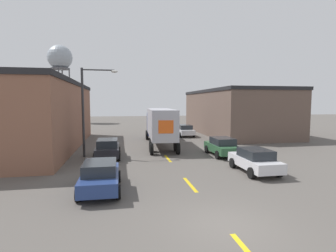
{
  "coord_description": "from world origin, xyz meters",
  "views": [
    {
      "loc": [
        -3.77,
        -8.78,
        4.55
      ],
      "look_at": [
        0.19,
        12.81,
        2.58
      ],
      "focal_mm": 28.0,
      "sensor_mm": 36.0,
      "label": 1
    }
  ],
  "objects_px": {
    "water_tower": "(60,59)",
    "parked_car_left_near": "(100,176)",
    "parked_car_right_near": "(255,160)",
    "street_lamp": "(88,105)",
    "parked_car_left_far": "(108,148)",
    "parked_car_right_far": "(185,130)",
    "parked_car_right_mid": "(222,146)",
    "semi_truck": "(160,124)"
  },
  "relations": [
    {
      "from": "water_tower",
      "to": "parked_car_left_near",
      "type": "bearing_deg",
      "value": -76.38
    },
    {
      "from": "parked_car_right_near",
      "to": "water_tower",
      "type": "relative_size",
      "value": 0.25
    },
    {
      "from": "parked_car_right_near",
      "to": "street_lamp",
      "type": "distance_m",
      "value": 13.82
    },
    {
      "from": "parked_car_left_far",
      "to": "parked_car_right_far",
      "type": "height_order",
      "value": "same"
    },
    {
      "from": "parked_car_right_near",
      "to": "parked_car_left_near",
      "type": "bearing_deg",
      "value": -168.48
    },
    {
      "from": "parked_car_right_mid",
      "to": "parked_car_left_far",
      "type": "distance_m",
      "value": 9.68
    },
    {
      "from": "parked_car_right_far",
      "to": "water_tower",
      "type": "height_order",
      "value": "water_tower"
    },
    {
      "from": "parked_car_right_near",
      "to": "water_tower",
      "type": "height_order",
      "value": "water_tower"
    },
    {
      "from": "parked_car_right_mid",
      "to": "street_lamp",
      "type": "height_order",
      "value": "street_lamp"
    },
    {
      "from": "parked_car_right_far",
      "to": "street_lamp",
      "type": "relative_size",
      "value": 0.58
    },
    {
      "from": "parked_car_left_near",
      "to": "water_tower",
      "type": "height_order",
      "value": "water_tower"
    },
    {
      "from": "parked_car_left_far",
      "to": "parked_car_right_far",
      "type": "bearing_deg",
      "value": 52.29
    },
    {
      "from": "semi_truck",
      "to": "parked_car_right_mid",
      "type": "bearing_deg",
      "value": -52.21
    },
    {
      "from": "parked_car_right_mid",
      "to": "parked_car_left_far",
      "type": "height_order",
      "value": "same"
    },
    {
      "from": "parked_car_right_mid",
      "to": "parked_car_right_near",
      "type": "distance_m",
      "value": 5.54
    },
    {
      "from": "parked_car_right_mid",
      "to": "parked_car_right_far",
      "type": "xyz_separation_m",
      "value": [
        0.0,
        13.25,
        0.0
      ]
    },
    {
      "from": "semi_truck",
      "to": "parked_car_right_far",
      "type": "height_order",
      "value": "semi_truck"
    },
    {
      "from": "parked_car_left_far",
      "to": "parked_car_left_near",
      "type": "xyz_separation_m",
      "value": [
        0.0,
        -8.28,
        0.0
      ]
    },
    {
      "from": "parked_car_right_far",
      "to": "parked_car_right_near",
      "type": "height_order",
      "value": "same"
    },
    {
      "from": "parked_car_right_far",
      "to": "water_tower",
      "type": "bearing_deg",
      "value": 127.05
    },
    {
      "from": "parked_car_left_near",
      "to": "street_lamp",
      "type": "xyz_separation_m",
      "value": [
        -1.59,
        9.18,
        3.57
      ]
    },
    {
      "from": "parked_car_right_mid",
      "to": "parked_car_left_near",
      "type": "xyz_separation_m",
      "value": [
        -9.65,
        -7.5,
        0.0
      ]
    },
    {
      "from": "water_tower",
      "to": "street_lamp",
      "type": "relative_size",
      "value": 2.34
    },
    {
      "from": "semi_truck",
      "to": "parked_car_right_far",
      "type": "distance_m",
      "value": 8.2
    },
    {
      "from": "semi_truck",
      "to": "water_tower",
      "type": "distance_m",
      "value": 41.08
    },
    {
      "from": "water_tower",
      "to": "street_lamp",
      "type": "xyz_separation_m",
      "value": [
        10.38,
        -40.2,
        -9.96
      ]
    },
    {
      "from": "parked_car_right_near",
      "to": "parked_car_left_far",
      "type": "bearing_deg",
      "value": 146.79
    },
    {
      "from": "street_lamp",
      "to": "parked_car_left_near",
      "type": "bearing_deg",
      "value": -80.2
    },
    {
      "from": "parked_car_left_near",
      "to": "parked_car_right_mid",
      "type": "bearing_deg",
      "value": 37.88
    },
    {
      "from": "parked_car_left_near",
      "to": "water_tower",
      "type": "relative_size",
      "value": 0.25
    },
    {
      "from": "parked_car_left_near",
      "to": "parked_car_right_near",
      "type": "height_order",
      "value": "same"
    },
    {
      "from": "parked_car_left_near",
      "to": "street_lamp",
      "type": "distance_m",
      "value": 9.98
    },
    {
      "from": "semi_truck",
      "to": "parked_car_right_far",
      "type": "bearing_deg",
      "value": 59.92
    },
    {
      "from": "parked_car_right_near",
      "to": "street_lamp",
      "type": "xyz_separation_m",
      "value": [
        -11.23,
        7.22,
        3.57
      ]
    },
    {
      "from": "parked_car_right_mid",
      "to": "parked_car_right_far",
      "type": "height_order",
      "value": "same"
    },
    {
      "from": "semi_truck",
      "to": "parked_car_right_near",
      "type": "bearing_deg",
      "value": -66.25
    },
    {
      "from": "parked_car_left_near",
      "to": "parked_car_right_far",
      "type": "bearing_deg",
      "value": 65.07
    },
    {
      "from": "parked_car_right_mid",
      "to": "parked_car_left_near",
      "type": "bearing_deg",
      "value": -142.12
    },
    {
      "from": "semi_truck",
      "to": "parked_car_left_far",
      "type": "height_order",
      "value": "semi_truck"
    },
    {
      "from": "parked_car_right_near",
      "to": "street_lamp",
      "type": "bearing_deg",
      "value": 147.28
    },
    {
      "from": "parked_car_left_far",
      "to": "street_lamp",
      "type": "height_order",
      "value": "street_lamp"
    },
    {
      "from": "parked_car_right_far",
      "to": "water_tower",
      "type": "xyz_separation_m",
      "value": [
        -21.61,
        28.62,
        13.52
      ]
    }
  ]
}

